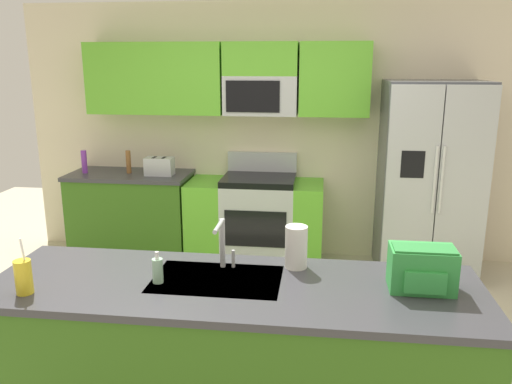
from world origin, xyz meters
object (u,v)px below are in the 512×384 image
sink_faucet (222,240)px  drink_cup_yellow (24,277)px  refrigerator (429,180)px  bottle_purple (84,162)px  range_oven (255,220)px  toaster (159,166)px  paper_towel_roll (296,247)px  backpack (422,268)px  pepper_mill (128,162)px  soap_dispenser (158,270)px

sink_faucet → drink_cup_yellow: size_ratio=0.96×
refrigerator → bottle_purple: size_ratio=7.89×
range_oven → drink_cup_yellow: bearing=-105.9°
range_oven → refrigerator: size_ratio=0.74×
toaster → paper_towel_roll: bearing=-56.2°
range_oven → backpack: backpack is taller
range_oven → backpack: 2.81m
refrigerator → pepper_mill: refrigerator is taller
range_oven → toaster: range_oven is taller
soap_dispenser → toaster: bearing=107.4°
paper_towel_roll → refrigerator: bearing=62.7°
range_oven → toaster: size_ratio=4.86×
drink_cup_yellow → soap_dispenser: (0.62, 0.21, -0.02)m
soap_dispenser → sink_faucet: bearing=36.8°
range_oven → backpack: size_ratio=4.25×
drink_cup_yellow → toaster: bearing=93.7°
pepper_mill → bottle_purple: (-0.45, -0.05, 0.00)m
bottle_purple → paper_towel_roll: 3.20m
sink_faucet → soap_dispenser: size_ratio=1.66×
refrigerator → drink_cup_yellow: size_ratio=6.31×
range_oven → paper_towel_roll: paper_towel_roll is taller
sink_faucet → drink_cup_yellow: (-0.92, -0.43, -0.08)m
sink_faucet → backpack: sink_faucet is taller
toaster → pepper_mill: 0.35m
soap_dispenser → pepper_mill: bearing=113.8°
soap_dispenser → refrigerator: bearing=53.7°
refrigerator → pepper_mill: 2.98m
refrigerator → drink_cup_yellow: (-2.46, -2.72, 0.06)m
refrigerator → sink_faucet: (-1.54, -2.28, 0.14)m
bottle_purple → toaster: bearing=-0.0°
pepper_mill → backpack: size_ratio=0.73×
drink_cup_yellow → soap_dispenser: drink_cup_yellow is taller
sink_faucet → refrigerator: bearing=55.9°
bottle_purple → backpack: size_ratio=0.73×
refrigerator → soap_dispenser: size_ratio=10.88×
bottle_purple → soap_dispenser: size_ratio=1.38×
refrigerator → backpack: size_ratio=5.78×
bottle_purple → sink_faucet: 2.98m
toaster → drink_cup_yellow: 2.74m
soap_dispenser → range_oven: bearing=86.1°
sink_faucet → paper_towel_roll: bearing=10.2°
pepper_mill → soap_dispenser: (1.13, -2.58, -0.05)m
bottle_purple → drink_cup_yellow: (0.97, -2.74, -0.03)m
refrigerator → toaster: refrigerator is taller
range_oven → pepper_mill: bearing=-179.9°
bottle_purple → drink_cup_yellow: drink_cup_yellow is taller
bottle_purple → paper_towel_roll: bearing=-44.2°
bottle_purple → backpack: bearing=-39.7°
range_oven → soap_dispenser: (-0.18, -2.58, 0.53)m
bottle_purple → range_oven: bearing=1.7°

